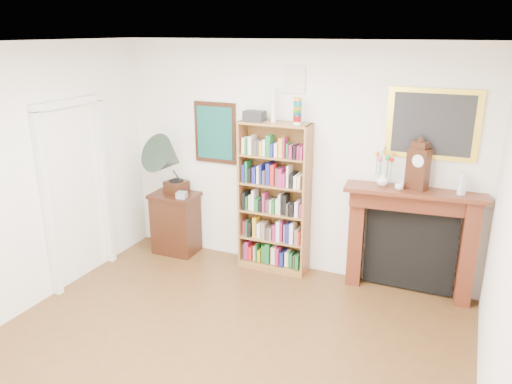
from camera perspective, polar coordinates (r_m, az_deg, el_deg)
room at (r=3.91m, az=-8.20°, el=-4.72°), size 4.51×5.01×2.81m
door_casing at (r=6.15m, az=-19.88°, el=1.52°), size 0.08×1.02×2.17m
teal_poster at (r=6.40m, az=-4.69°, el=6.75°), size 0.58×0.04×0.78m
small_picture at (r=5.88m, az=4.42°, el=12.65°), size 0.26×0.04×0.30m
gilt_painting at (r=5.61m, az=19.52°, el=7.30°), size 0.95×0.04×0.75m
bookshelf at (r=6.06m, az=2.08°, el=0.24°), size 0.87×0.32×2.16m
side_cabinet at (r=6.82m, az=-9.14°, el=-3.52°), size 0.62×0.46×0.83m
fireplace at (r=5.86m, az=17.30°, el=-4.34°), size 1.52×0.50×1.26m
gramophone at (r=6.50m, az=-9.91°, el=3.57°), size 0.65×0.74×0.84m
cd_stack at (r=6.49m, az=-8.50°, el=-0.34°), size 0.14×0.14×0.08m
mantel_clock at (r=5.59m, az=18.04°, el=2.79°), size 0.26×0.20×0.53m
flower_vase at (r=5.68m, az=14.30°, el=1.48°), size 0.16×0.16×0.15m
teacup at (r=5.58m, az=16.04°, el=0.60°), size 0.10×0.10×0.07m
bottle_left at (r=5.60m, az=22.42°, el=0.90°), size 0.07×0.07×0.24m
bottle_right at (r=5.61m, az=22.63°, el=0.69°), size 0.06×0.06×0.20m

